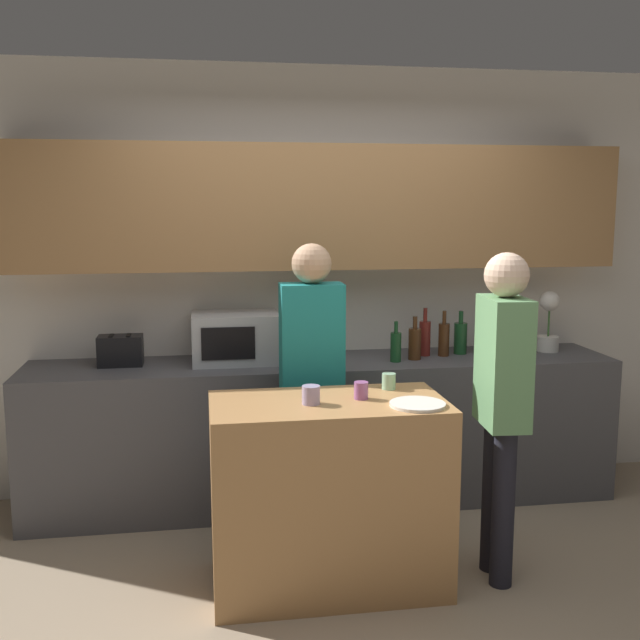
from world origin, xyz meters
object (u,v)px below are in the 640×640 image
(microwave, at_px, (235,337))
(bottle_2, at_px, (425,337))
(bottle_0, at_px, (396,346))
(cup_2, at_px, (361,390))
(potted_plant, at_px, (549,321))
(cup_1, at_px, (311,395))
(toaster, at_px, (121,351))
(bottle_7, at_px, (519,339))
(cup_0, at_px, (389,381))
(plate_on_island, at_px, (418,404))
(bottle_6, at_px, (495,339))
(bottle_3, at_px, (444,339))
(person_center, at_px, (312,366))
(person_left, at_px, (502,390))
(bottle_4, at_px, (460,337))
(bottle_5, at_px, (481,337))
(bottle_1, at_px, (415,343))

(microwave, relative_size, bottle_2, 1.71)
(bottle_0, height_order, cup_2, bottle_0)
(potted_plant, bearing_deg, cup_1, -146.45)
(toaster, bearing_deg, bottle_7, -3.33)
(cup_0, bearing_deg, microwave, 127.80)
(plate_on_island, bearing_deg, bottle_6, 54.67)
(bottle_3, relative_size, cup_1, 3.32)
(person_center, bearing_deg, bottle_3, -150.24)
(bottle_2, bearing_deg, person_left, -88.64)
(bottle_4, height_order, person_left, person_left)
(bottle_5, distance_m, cup_1, 1.69)
(cup_2, bearing_deg, cup_1, -168.04)
(cup_1, bearing_deg, microwave, 104.37)
(bottle_4, distance_m, bottle_7, 0.36)
(microwave, xyz_separation_m, bottle_2, (1.19, -0.00, -0.03))
(cup_0, distance_m, cup_2, 0.24)
(bottle_4, relative_size, cup_1, 3.18)
(plate_on_island, bearing_deg, bottle_3, 66.45)
(microwave, xyz_separation_m, toaster, (-0.68, 0.00, -0.06))
(bottle_7, height_order, plate_on_island, bottle_7)
(bottle_2, xyz_separation_m, bottle_6, (0.46, -0.02, -0.02))
(cup_1, height_order, cup_2, cup_1)
(bottle_6, distance_m, cup_2, 1.54)
(bottle_1, xyz_separation_m, person_left, (0.12, -1.07, -0.03))
(cup_2, bearing_deg, plate_on_island, -35.27)
(cup_1, bearing_deg, toaster, 130.26)
(plate_on_island, distance_m, cup_0, 0.33)
(bottle_2, bearing_deg, bottle_1, -132.15)
(plate_on_island, bearing_deg, toaster, 139.10)
(bottle_3, bearing_deg, bottle_4, 21.68)
(microwave, distance_m, bottle_0, 0.98)
(cup_0, bearing_deg, bottle_5, 47.15)
(bottle_3, height_order, bottle_6, bottle_3)
(plate_on_island, xyz_separation_m, cup_1, (-0.48, 0.11, 0.04))
(person_center, bearing_deg, bottle_0, -145.00)
(toaster, xyz_separation_m, bottle_7, (2.44, -0.14, 0.02))
(bottle_1, bearing_deg, cup_1, -127.69)
(bottle_3, relative_size, plate_on_island, 1.11)
(person_left, distance_m, person_center, 1.04)
(potted_plant, height_order, bottle_5, potted_plant)
(bottle_1, relative_size, cup_2, 3.24)
(person_center, bearing_deg, bottle_2, -145.25)
(toaster, relative_size, bottle_5, 0.88)
(bottle_2, distance_m, bottle_4, 0.24)
(bottle_3, relative_size, bottle_4, 1.04)
(potted_plant, height_order, bottle_2, potted_plant)
(person_left, bearing_deg, bottle_2, 5.89)
(person_left, xyz_separation_m, person_center, (-0.84, 0.62, 0.01))
(toaster, bearing_deg, cup_2, -41.87)
(bottle_3, bearing_deg, potted_plant, 2.98)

